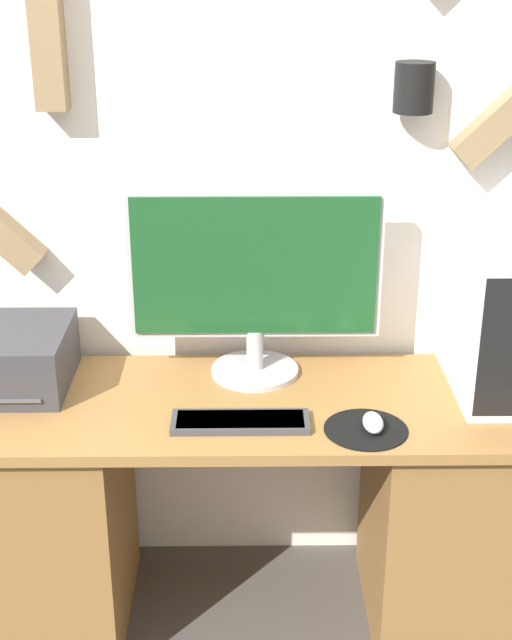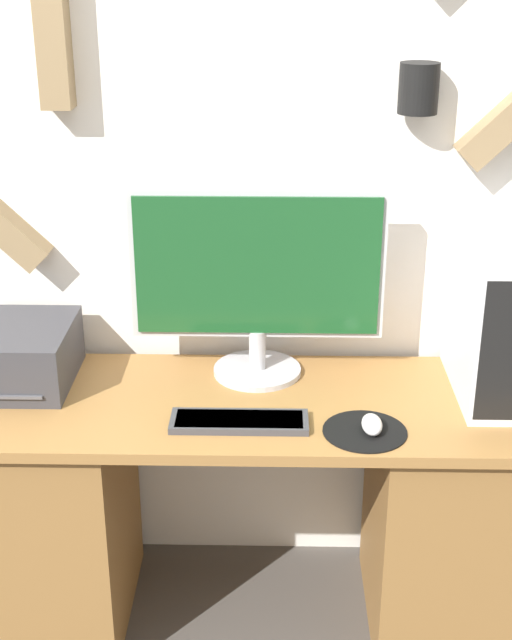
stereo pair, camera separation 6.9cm
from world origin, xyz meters
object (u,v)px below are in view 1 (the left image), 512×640
(monitor, at_px, (255,275))
(keyboard, at_px, (241,421))
(printer, at_px, (16,358))
(mouse, at_px, (374,423))
(computer_tower, at_px, (496,318))

(monitor, bearing_deg, keyboard, -97.51)
(printer, bearing_deg, mouse, -15.47)
(computer_tower, bearing_deg, keyboard, -163.32)
(computer_tower, bearing_deg, printer, 178.71)
(monitor, distance_m, mouse, 0.52)
(monitor, height_order, computer_tower, monitor)
(keyboard, distance_m, printer, 0.67)
(mouse, distance_m, printer, 0.99)
(monitor, relative_size, printer, 2.06)
(monitor, xyz_separation_m, computer_tower, (0.64, -0.10, -0.09))
(keyboard, bearing_deg, mouse, -5.13)
(printer, bearing_deg, computer_tower, -1.29)
(keyboard, xyz_separation_m, computer_tower, (0.68, 0.21, 0.20))
(computer_tower, xyz_separation_m, printer, (-1.31, 0.03, -0.13))
(monitor, relative_size, computer_tower, 1.68)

